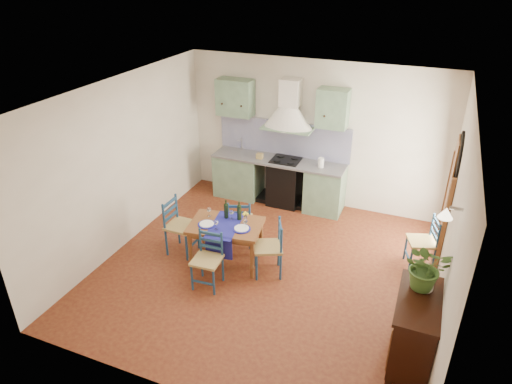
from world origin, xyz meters
TOP-DOWN VIEW (x-y plane):
  - floor at (0.00, 0.00)m, footprint 5.00×5.00m
  - back_wall at (-0.47, 2.29)m, footprint 5.00×0.96m
  - right_wall at (2.50, 0.28)m, footprint 0.26×5.00m
  - left_wall at (-2.50, 0.00)m, footprint 0.04×5.00m
  - ceiling at (0.00, 0.00)m, footprint 5.00×5.00m
  - dining_table at (-0.65, -0.06)m, footprint 1.21×0.94m
  - chair_near at (-0.67, -0.67)m, footprint 0.43×0.43m
  - chair_far at (-0.67, 0.50)m, footprint 0.52×0.52m
  - chair_left at (-1.49, -0.07)m, footprint 0.45×0.45m
  - chair_right at (0.08, -0.06)m, footprint 0.56×0.56m
  - chair_spare at (2.23, 1.01)m, footprint 0.51×0.51m
  - sideboard at (2.26, -1.04)m, footprint 0.50×1.05m
  - potted_plant at (2.27, -0.80)m, footprint 0.64×0.59m

SIDE VIEW (x-z plane):
  - floor at x=0.00m, z-range 0.00..0.00m
  - chair_near at x=-0.67m, z-range 0.01..0.88m
  - chair_spare at x=2.23m, z-range 0.01..0.88m
  - chair_far at x=-0.67m, z-range 0.01..0.88m
  - chair_right at x=0.08m, z-range 0.02..0.92m
  - chair_left at x=-1.49m, z-range 0.02..0.97m
  - sideboard at x=2.26m, z-range 0.04..0.98m
  - dining_table at x=-0.65m, z-range 0.12..1.14m
  - back_wall at x=-0.47m, z-range -0.35..2.45m
  - potted_plant at x=2.27m, z-range 0.94..1.52m
  - right_wall at x=2.50m, z-range -0.06..2.74m
  - left_wall at x=-2.50m, z-range 0.00..2.80m
  - ceiling at x=0.00m, z-range 2.80..2.81m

